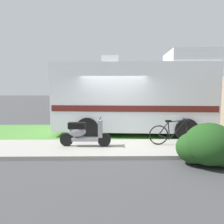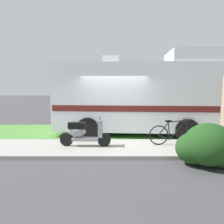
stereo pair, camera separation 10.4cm
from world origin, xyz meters
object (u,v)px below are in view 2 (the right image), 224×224
scooter (83,133)px  bicycle (173,134)px  pickup_truck_near (144,103)px  motorhome_rv (135,96)px

scooter → bicycle: bearing=3.4°
scooter → pickup_truck_near: (3.11, 7.49, 0.40)m
motorhome_rv → bicycle: (1.06, -2.19, -1.19)m
scooter → pickup_truck_near: bearing=67.5°
motorhome_rv → bicycle: size_ratio=3.96×
bicycle → pickup_truck_near: size_ratio=0.33×
motorhome_rv → scooter: (-1.99, -2.37, -1.11)m
motorhome_rv → bicycle: 2.71m
scooter → motorhome_rv: bearing=50.0°
motorhome_rv → bicycle: bearing=-64.1°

